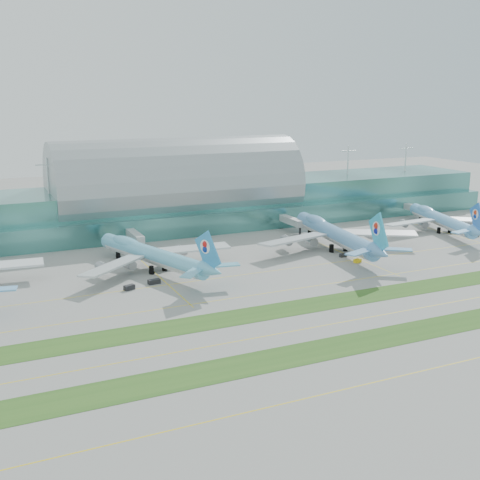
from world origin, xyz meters
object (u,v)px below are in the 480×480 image
airliner_d (441,219)px  airliner_c (334,233)px  terminal (177,197)px  airliner_b (151,254)px

airliner_d → airliner_c: bearing=-157.7°
terminal → airliner_b: terminal is taller
airliner_c → airliner_d: size_ratio=1.18×
terminal → airliner_d: bearing=-30.0°
terminal → airliner_d: size_ratio=4.96×
airliner_b → airliner_c: (78.68, -1.47, 0.59)m
airliner_b → terminal: bearing=45.1°
terminal → airliner_c: (44.70, -70.65, -7.37)m
airliner_b → airliner_c: size_ratio=0.89×
airliner_b → airliner_d: 143.64m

